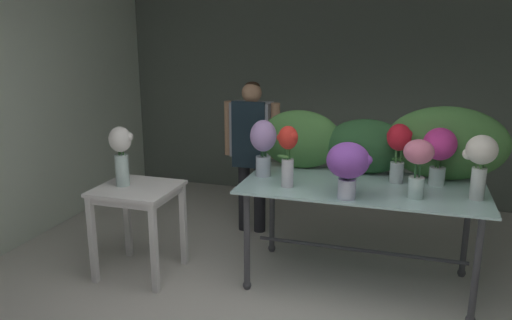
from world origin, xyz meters
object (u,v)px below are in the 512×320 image
Objects in this scene: side_table_white at (138,200)px; florist at (252,142)px; vase_scarlet_hydrangea at (288,151)px; vase_magenta_lilies at (439,149)px; vase_ivory_stock at (480,159)px; vase_lilac_freesia at (263,143)px; vase_violet_tulips at (348,164)px; vase_white_roses_tall at (121,152)px; display_table_glass at (361,200)px; vase_rosy_ranunculus at (418,161)px; vase_crimson_carnations at (399,146)px.

florist reaches higher than side_table_white.
vase_magenta_lilies is at bearing 19.60° from vase_scarlet_hydrangea.
florist reaches higher than vase_ivory_stock.
side_table_white is 2.47m from vase_magenta_lilies.
vase_scarlet_hydrangea is 1.02× the size of vase_ivory_stock.
vase_scarlet_hydrangea reaches higher than vase_lilac_freesia.
side_table_white is 1.87× the size of vase_violet_tulips.
florist is 0.89m from vase_lilac_freesia.
vase_white_roses_tall is (-2.49, -0.55, -0.07)m from vase_magenta_lilies.
vase_lilac_freesia is 1.39m from vase_magenta_lilies.
display_table_glass is 0.61m from vase_rosy_ranunculus.
vase_crimson_carnations is 1.01× the size of vase_ivory_stock.
vase_crimson_carnations is 0.62m from vase_ivory_stock.
vase_rosy_ranunculus is (0.15, -0.36, -0.02)m from vase_crimson_carnations.
vase_magenta_lilies is (0.30, 0.03, -0.01)m from vase_crimson_carnations.
vase_violet_tulips is 0.50m from vase_rosy_ranunculus.
vase_lilac_freesia is (0.35, -0.79, 0.18)m from florist.
vase_rosy_ranunculus is (1.23, -0.22, -0.01)m from vase_lilac_freesia.
vase_violet_tulips reaches higher than side_table_white.
florist reaches higher than display_table_glass.
vase_violet_tulips is (0.75, -0.38, -0.02)m from vase_lilac_freesia.
vase_lilac_freesia is 1.25m from vase_rosy_ranunculus.
vase_crimson_carnations is (0.25, 0.15, 0.42)m from display_table_glass.
vase_ivory_stock is at bearing -24.56° from florist.
vase_violet_tulips is at bearing -139.36° from vase_magenta_lilies.
vase_magenta_lilies is 0.92× the size of vase_white_roses_tall.
vase_rosy_ranunculus is at bearing -111.97° from vase_magenta_lilies.
vase_scarlet_hydrangea is at bearing -41.16° from vase_lilac_freesia.
vase_ivory_stock is (0.57, -0.26, 0.00)m from vase_crimson_carnations.
vase_magenta_lilies reaches higher than vase_rosy_ranunculus.
vase_lilac_freesia is (-0.83, 0.02, 0.41)m from display_table_glass.
vase_scarlet_hydrangea is (-0.56, -0.22, 0.41)m from display_table_glass.
vase_violet_tulips is at bearing -46.75° from florist.
vase_scarlet_hydrangea is at bearing -175.29° from vase_ivory_stock.
vase_rosy_ranunculus reaches higher than vase_white_roses_tall.
vase_rosy_ranunculus is 2.34m from vase_white_roses_tall.
vase_magenta_lilies is (1.74, -0.63, 0.19)m from florist.
vase_rosy_ranunculus is at bearing -32.76° from florist.
vase_magenta_lilies reaches higher than side_table_white.
vase_white_roses_tall reaches higher than side_table_white.
florist is (-1.18, 0.81, 0.23)m from display_table_glass.
vase_magenta_lilies is at bearing -19.99° from florist.
side_table_white is at bearing -172.76° from vase_scarlet_hydrangea.
vase_lilac_freesia is at bearing 169.63° from vase_rosy_ranunculus.
vase_crimson_carnations is at bearing 7.10° from vase_lilac_freesia.
side_table_white is 0.50× the size of florist.
vase_crimson_carnations reaches higher than vase_white_roses_tall.
vase_rosy_ranunculus is (0.40, -0.21, 0.40)m from display_table_glass.
display_table_glass is at bearing -162.31° from vase_magenta_lilies.
vase_violet_tulips is at bearing -122.51° from vase_crimson_carnations.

